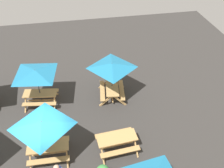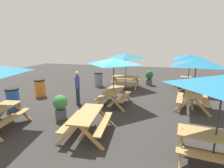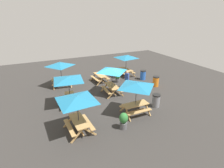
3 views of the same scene
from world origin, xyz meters
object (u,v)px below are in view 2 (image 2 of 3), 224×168
(picnic_table_1, at_px, (223,88))
(picnic_table_6, at_px, (126,58))
(picnic_table_0, at_px, (196,66))
(picnic_table_3, at_px, (87,119))
(potted_plant_0, at_px, (149,77))
(picnic_table_5, at_px, (190,59))
(trash_bin_blue, at_px, (13,98))
(trash_bin_orange, at_px, (40,88))
(potted_plant_1, at_px, (60,106))
(picnic_table_2, at_px, (114,65))
(person_standing, at_px, (78,87))
(trash_bin_gray, at_px, (98,79))

(picnic_table_1, height_order, picnic_table_6, same)
(picnic_table_0, bearing_deg, picnic_table_3, 140.83)
(potted_plant_0, bearing_deg, picnic_table_5, -109.55)
(picnic_table_1, distance_m, picnic_table_5, 7.33)
(picnic_table_1, height_order, trash_bin_blue, picnic_table_1)
(trash_bin_orange, relative_size, potted_plant_1, 0.99)
(picnic_table_2, distance_m, picnic_table_6, 3.58)
(picnic_table_2, distance_m, picnic_table_5, 5.48)
(picnic_table_0, distance_m, picnic_table_1, 3.98)
(picnic_table_6, distance_m, potted_plant_0, 2.36)
(picnic_table_6, height_order, potted_plant_1, picnic_table_6)
(trash_bin_orange, xyz_separation_m, person_standing, (-0.73, -2.72, 0.39))
(trash_bin_orange, bearing_deg, picnic_table_3, -127.61)
(potted_plant_0, bearing_deg, trash_bin_gray, 110.66)
(picnic_table_1, xyz_separation_m, picnic_table_6, (7.08, 3.62, 0.00))
(picnic_table_1, xyz_separation_m, picnic_table_3, (0.46, 3.67, -1.43))
(trash_bin_gray, relative_size, trash_bin_orange, 1.00)
(picnic_table_6, bearing_deg, trash_bin_gray, 6.60)
(potted_plant_0, xyz_separation_m, potted_plant_1, (-6.85, 3.12, -0.03))
(picnic_table_6, height_order, trash_bin_orange, picnic_table_6)
(potted_plant_1, bearing_deg, trash_bin_gray, 3.36)
(potted_plant_0, bearing_deg, trash_bin_blue, 137.73)
(picnic_table_0, bearing_deg, potted_plant_1, 124.29)
(picnic_table_1, height_order, potted_plant_0, picnic_table_1)
(picnic_table_1, relative_size, potted_plant_0, 2.19)
(picnic_table_2, distance_m, trash_bin_gray, 4.20)
(picnic_table_6, bearing_deg, picnic_table_5, -175.59)
(picnic_table_5, relative_size, trash_bin_blue, 2.88)
(trash_bin_blue, relative_size, potted_plant_0, 0.92)
(potted_plant_1, bearing_deg, picnic_table_6, -15.46)
(picnic_table_0, distance_m, picnic_table_5, 3.35)
(picnic_table_5, xyz_separation_m, potted_plant_1, (-5.97, 5.59, -1.44))
(trash_bin_blue, bearing_deg, picnic_table_6, -39.05)
(trash_bin_orange, height_order, person_standing, person_standing)
(picnic_table_1, height_order, picnic_table_3, picnic_table_1)
(picnic_table_2, height_order, trash_bin_gray, picnic_table_2)
(trash_bin_orange, height_order, trash_bin_blue, same)
(picnic_table_0, xyz_separation_m, picnic_table_1, (-3.98, 0.13, 0.00))
(picnic_table_2, bearing_deg, picnic_table_1, -132.65)
(picnic_table_6, xyz_separation_m, potted_plant_1, (-5.73, 1.59, -1.44))
(picnic_table_2, bearing_deg, potted_plant_0, -15.30)
(potted_plant_1, bearing_deg, trash_bin_blue, 81.31)
(picnic_table_3, height_order, picnic_table_6, picnic_table_6)
(picnic_table_5, bearing_deg, picnic_table_1, 173.92)
(potted_plant_1, bearing_deg, trash_bin_orange, 48.80)
(potted_plant_1, bearing_deg, potted_plant_0, -24.47)
(person_standing, bearing_deg, trash_bin_blue, -90.68)
(trash_bin_gray, distance_m, potted_plant_1, 5.56)
(picnic_table_0, relative_size, potted_plant_1, 2.83)
(picnic_table_0, height_order, trash_bin_gray, picnic_table_0)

